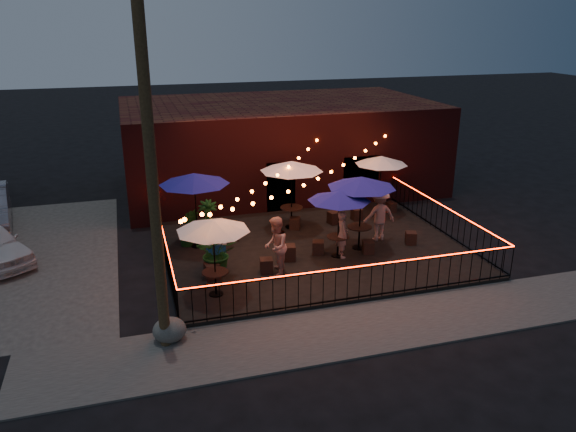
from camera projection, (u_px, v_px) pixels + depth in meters
name	position (u px, v px, depth m)	size (l,w,h in m)	color
ground	(333.00, 275.00, 17.66)	(110.00, 110.00, 0.00)	black
patio	(313.00, 249.00, 19.44)	(10.00, 8.00, 0.15)	black
sidewalk	(377.00, 325.00, 14.72)	(18.00, 2.50, 0.05)	#3A3836
brick_building	(278.00, 145.00, 26.28)	(14.00, 8.00, 4.00)	black
utility_pole	(153.00, 191.00, 12.53)	(0.26, 0.26, 8.00)	#322414
fence_front	(359.00, 283.00, 15.63)	(10.00, 0.04, 1.04)	black
fence_left	(165.00, 249.00, 17.91)	(0.04, 8.00, 1.04)	black
fence_right	(442.00, 219.00, 20.58)	(0.04, 8.00, 1.04)	black
festoon_lights	(287.00, 186.00, 18.08)	(10.02, 8.72, 1.32)	#FF590D
cafe_table_0	(213.00, 226.00, 15.40)	(2.70, 2.70, 2.29)	black
cafe_table_1	(194.00, 180.00, 18.70)	(2.75, 2.75, 2.62)	black
cafe_table_2	(339.00, 197.00, 17.99)	(2.67, 2.67, 2.27)	black
cafe_table_3	(292.00, 167.00, 20.46)	(3.04, 3.04, 2.57)	black
cafe_table_4	(362.00, 183.00, 18.56)	(2.67, 2.67, 2.55)	black
cafe_table_5	(381.00, 161.00, 22.25)	(2.48, 2.48, 2.32)	black
bistro_chair_0	(212.00, 271.00, 16.99)	(0.42, 0.42, 0.50)	black
bistro_chair_1	(266.00, 266.00, 17.40)	(0.39, 0.39, 0.46)	black
bistro_chair_2	(192.00, 236.00, 19.79)	(0.38, 0.38, 0.45)	black
bistro_chair_3	(234.00, 234.00, 19.96)	(0.35, 0.35, 0.42)	black
bistro_chair_4	(289.00, 253.00, 18.31)	(0.43, 0.43, 0.51)	black
bistro_chair_5	(318.00, 248.00, 18.78)	(0.38, 0.38, 0.45)	black
bistro_chair_6	(295.00, 223.00, 20.99)	(0.37, 0.37, 0.44)	black
bistro_chair_7	(334.00, 218.00, 21.54)	(0.40, 0.40, 0.47)	black
bistro_chair_8	(368.00, 247.00, 18.83)	(0.36, 0.36, 0.43)	black
bistro_chair_9	(411.00, 238.00, 19.62)	(0.36, 0.36, 0.43)	black
bistro_chair_10	(357.00, 214.00, 21.95)	(0.37, 0.37, 0.44)	black
bistro_chair_11	(391.00, 207.00, 22.82)	(0.34, 0.34, 0.41)	black
patron_a	(342.00, 234.00, 18.39)	(0.57, 0.38, 1.58)	tan
patron_b	(276.00, 246.00, 17.07)	(0.90, 0.70, 1.85)	tan
patron_c	(379.00, 215.00, 19.76)	(1.21, 0.70, 1.87)	tan
potted_shrub_a	(217.00, 253.00, 17.22)	(1.23, 1.07, 1.37)	#193F14
potted_shrub_b	(188.00, 227.00, 19.33)	(0.75, 0.60, 1.36)	#10410E
potted_shrub_c	(208.00, 218.00, 20.31)	(0.72, 0.72, 1.28)	#1A3E13
cooler	(216.00, 253.00, 17.77)	(0.72, 0.56, 0.87)	#154DA4
boulder	(169.00, 330.00, 13.91)	(0.86, 0.73, 0.67)	#484943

